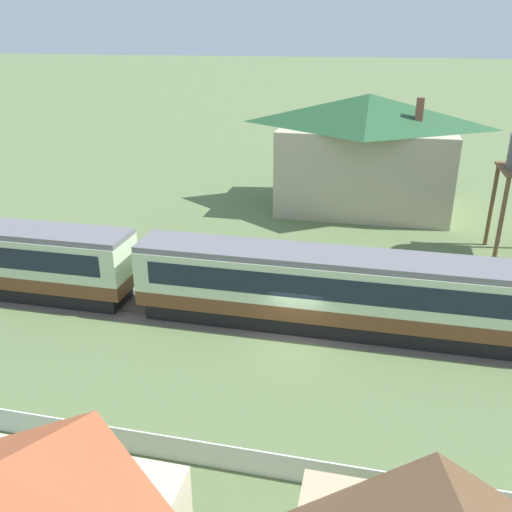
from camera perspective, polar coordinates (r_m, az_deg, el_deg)
The scene contains 5 objects.
ground_plane at distance 27.17m, azimuth 3.98°, elevation -9.09°, with size 600.00×600.00×0.00m, color #607547.
passenger_train at distance 27.49m, azimuth 9.75°, elevation -3.50°, with size 66.36×2.93×4.14m.
railway_track at distance 28.89m, azimuth 2.32°, elevation -6.93°, with size 123.16×3.60×0.04m.
station_house_dark_green_roof at distance 47.07m, azimuth 11.44°, elevation 10.81°, with size 14.95×10.32×9.54m.
picket_fence_front at distance 23.48m, azimuth -24.36°, elevation -15.58°, with size 41.52×0.06×1.05m, color white.
Camera 1 is at (3.29, -22.85, 14.31)m, focal length 38.00 mm.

